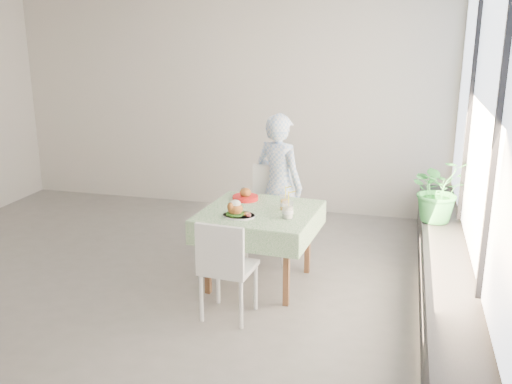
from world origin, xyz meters
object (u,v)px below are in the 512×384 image
(main_dish, at_px, (237,211))
(juice_cup_orange, at_px, (285,203))
(chair_near, at_px, (228,287))
(chair_far, at_px, (269,230))
(diner, at_px, (279,185))
(potted_plant, at_px, (439,189))
(cafe_table, at_px, (260,238))

(main_dish, xyz_separation_m, juice_cup_orange, (0.38, 0.30, 0.01))
(chair_near, distance_m, juice_cup_orange, 1.01)
(chair_far, relative_size, diner, 0.63)
(diner, bearing_deg, juice_cup_orange, 130.61)
(chair_far, bearing_deg, chair_near, -90.99)
(chair_far, distance_m, juice_cup_orange, 0.83)
(diner, relative_size, main_dish, 5.10)
(main_dish, distance_m, potted_plant, 2.11)
(cafe_table, xyz_separation_m, potted_plant, (1.65, 0.85, 0.37))
(chair_near, xyz_separation_m, diner, (0.10, 1.51, 0.51))
(chair_near, height_order, juice_cup_orange, juice_cup_orange)
(cafe_table, distance_m, potted_plant, 1.89)
(juice_cup_orange, height_order, potted_plant, potted_plant)
(cafe_table, distance_m, juice_cup_orange, 0.42)
(cafe_table, relative_size, juice_cup_orange, 4.11)
(chair_far, relative_size, main_dish, 3.21)
(chair_far, height_order, chair_near, chair_far)
(cafe_table, relative_size, diner, 0.72)
(diner, height_order, juice_cup_orange, diner)
(juice_cup_orange, bearing_deg, chair_far, 116.06)
(cafe_table, xyz_separation_m, diner, (0.01, 0.78, 0.32))
(diner, height_order, main_dish, diner)
(chair_near, relative_size, juice_cup_orange, 3.25)
(chair_near, relative_size, potted_plant, 1.33)
(cafe_table, xyz_separation_m, chair_far, (-0.06, 0.66, -0.16))
(juice_cup_orange, xyz_separation_m, potted_plant, (1.42, 0.78, 0.03))
(chair_far, xyz_separation_m, potted_plant, (1.72, 0.19, 0.53))
(chair_far, xyz_separation_m, juice_cup_orange, (0.29, -0.59, 0.50))
(chair_near, bearing_deg, potted_plant, 42.18)
(juice_cup_orange, bearing_deg, potted_plant, 28.68)
(chair_far, relative_size, potted_plant, 1.47)
(juice_cup_orange, bearing_deg, chair_near, -111.55)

